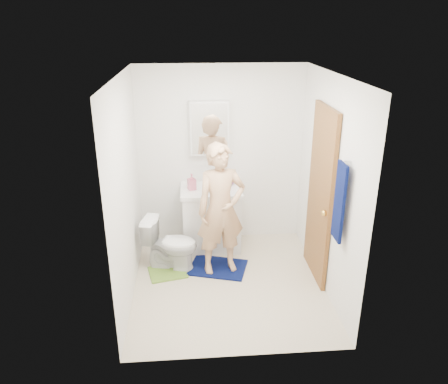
{
  "coord_description": "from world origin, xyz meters",
  "views": [
    {
      "loc": [
        -0.41,
        -4.37,
        2.93
      ],
      "look_at": [
        -0.03,
        0.25,
        1.06
      ],
      "focal_mm": 35.0,
      "sensor_mm": 36.0,
      "label": 1
    }
  ],
  "objects_px": {
    "toothbrush_cup": "(230,181)",
    "towel": "(339,202)",
    "man": "(221,210)",
    "soap_dispenser": "(192,182)",
    "medicine_cabinet": "(209,128)",
    "toilet": "(171,244)",
    "vanity_cabinet": "(211,220)"
  },
  "relations": [
    {
      "from": "toothbrush_cup",
      "to": "towel",
      "type": "bearing_deg",
      "value": -60.23
    },
    {
      "from": "vanity_cabinet",
      "to": "toothbrush_cup",
      "type": "xyz_separation_m",
      "value": [
        0.26,
        0.13,
        0.5
      ]
    },
    {
      "from": "medicine_cabinet",
      "to": "soap_dispenser",
      "type": "distance_m",
      "value": 0.73
    },
    {
      "from": "man",
      "to": "toilet",
      "type": "bearing_deg",
      "value": 156.84
    },
    {
      "from": "towel",
      "to": "man",
      "type": "distance_m",
      "value": 1.46
    },
    {
      "from": "towel",
      "to": "vanity_cabinet",
      "type": "bearing_deg",
      "value": 128.47
    },
    {
      "from": "medicine_cabinet",
      "to": "soap_dispenser",
      "type": "height_order",
      "value": "medicine_cabinet"
    },
    {
      "from": "vanity_cabinet",
      "to": "toilet",
      "type": "relative_size",
      "value": 1.2
    },
    {
      "from": "soap_dispenser",
      "to": "vanity_cabinet",
      "type": "bearing_deg",
      "value": 2.43
    },
    {
      "from": "soap_dispenser",
      "to": "toothbrush_cup",
      "type": "xyz_separation_m",
      "value": [
        0.51,
        0.14,
        -0.05
      ]
    },
    {
      "from": "toilet",
      "to": "soap_dispenser",
      "type": "distance_m",
      "value": 0.85
    },
    {
      "from": "man",
      "to": "towel",
      "type": "bearing_deg",
      "value": -50.48
    },
    {
      "from": "medicine_cabinet",
      "to": "towel",
      "type": "bearing_deg",
      "value": -55.39
    },
    {
      "from": "medicine_cabinet",
      "to": "toilet",
      "type": "distance_m",
      "value": 1.56
    },
    {
      "from": "medicine_cabinet",
      "to": "toothbrush_cup",
      "type": "xyz_separation_m",
      "value": [
        0.26,
        -0.1,
        -0.7
      ]
    },
    {
      "from": "toothbrush_cup",
      "to": "toilet",
      "type": "bearing_deg",
      "value": -141.07
    },
    {
      "from": "toilet",
      "to": "toothbrush_cup",
      "type": "distance_m",
      "value": 1.16
    },
    {
      "from": "medicine_cabinet",
      "to": "soap_dispenser",
      "type": "bearing_deg",
      "value": -136.51
    },
    {
      "from": "medicine_cabinet",
      "to": "soap_dispenser",
      "type": "relative_size",
      "value": 3.29
    },
    {
      "from": "toothbrush_cup",
      "to": "man",
      "type": "height_order",
      "value": "man"
    },
    {
      "from": "man",
      "to": "vanity_cabinet",
      "type": "bearing_deg",
      "value": 85.21
    },
    {
      "from": "vanity_cabinet",
      "to": "toilet",
      "type": "distance_m",
      "value": 0.74
    },
    {
      "from": "man",
      "to": "medicine_cabinet",
      "type": "bearing_deg",
      "value": 83.22
    },
    {
      "from": "soap_dispenser",
      "to": "man",
      "type": "height_order",
      "value": "man"
    },
    {
      "from": "towel",
      "to": "toothbrush_cup",
      "type": "bearing_deg",
      "value": 119.77
    },
    {
      "from": "vanity_cabinet",
      "to": "medicine_cabinet",
      "type": "height_order",
      "value": "medicine_cabinet"
    },
    {
      "from": "vanity_cabinet",
      "to": "man",
      "type": "relative_size",
      "value": 0.5
    },
    {
      "from": "toilet",
      "to": "soap_dispenser",
      "type": "xyz_separation_m",
      "value": [
        0.28,
        0.5,
        0.62
      ]
    },
    {
      "from": "man",
      "to": "soap_dispenser",
      "type": "bearing_deg",
      "value": 105.96
    },
    {
      "from": "toothbrush_cup",
      "to": "man",
      "type": "distance_m",
      "value": 0.78
    },
    {
      "from": "medicine_cabinet",
      "to": "man",
      "type": "height_order",
      "value": "medicine_cabinet"
    },
    {
      "from": "vanity_cabinet",
      "to": "man",
      "type": "distance_m",
      "value": 0.76
    }
  ]
}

